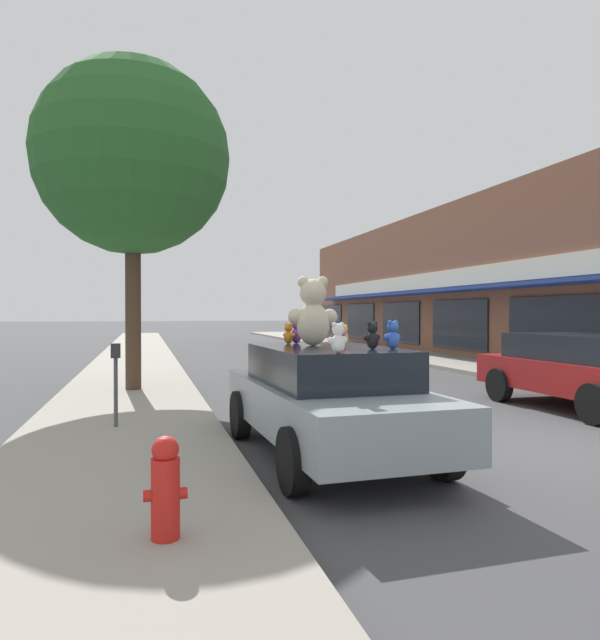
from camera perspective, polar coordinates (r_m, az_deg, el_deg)
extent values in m
plane|color=#424244|center=(8.47, 24.05, -12.10)|extent=(260.00, 260.00, 0.00)
cube|color=gray|center=(6.65, -18.21, -15.06)|extent=(2.97, 90.00, 0.13)
cube|color=navy|center=(23.63, 14.20, 2.87)|extent=(1.38, 31.98, 0.12)
cube|color=beige|center=(23.98, 15.54, 4.15)|extent=(0.08, 30.46, 0.70)
cube|color=black|center=(19.48, 23.78, -0.74)|extent=(0.06, 4.13, 2.00)
cube|color=black|center=(23.94, 15.55, -0.45)|extent=(0.06, 4.13, 2.00)
cube|color=black|center=(28.75, 9.98, -0.25)|extent=(0.06, 4.13, 2.00)
cube|color=black|center=(33.75, 6.04, -0.10)|extent=(0.06, 4.13, 2.00)
cube|color=black|center=(38.86, 3.12, 0.01)|extent=(0.06, 4.13, 2.00)
cube|color=#8C999E|center=(7.52, 2.74, -8.63)|extent=(1.94, 4.54, 0.60)
cube|color=black|center=(7.46, 2.74, -4.56)|extent=(1.66, 2.52, 0.48)
cylinder|color=black|center=(8.67, -6.00, -9.39)|extent=(0.22, 0.71, 0.70)
cylinder|color=black|center=(9.16, 4.95, -8.83)|extent=(0.22, 0.71, 0.70)
cylinder|color=black|center=(6.02, -0.69, -13.89)|extent=(0.22, 0.71, 0.70)
cylinder|color=black|center=(6.72, 14.15, -12.37)|extent=(0.22, 0.71, 0.70)
ellipsoid|color=beige|center=(7.81, 1.31, -0.41)|extent=(0.51, 0.46, 0.59)
sphere|color=beige|center=(7.81, 1.31, 2.76)|extent=(0.43, 0.43, 0.37)
sphere|color=beige|center=(7.84, 2.29, 3.82)|extent=(0.18, 0.18, 0.16)
sphere|color=beige|center=(7.81, 0.33, 3.83)|extent=(0.18, 0.18, 0.16)
sphere|color=white|center=(7.97, 1.18, 2.56)|extent=(0.16, 0.16, 0.14)
sphere|color=beige|center=(7.87, 2.99, 0.35)|extent=(0.25, 0.25, 0.22)
sphere|color=beige|center=(7.82, -0.44, 0.34)|extent=(0.25, 0.25, 0.22)
ellipsoid|color=yellow|center=(8.66, 4.45, -1.69)|extent=(0.17, 0.17, 0.17)
sphere|color=yellow|center=(8.65, 4.45, -0.86)|extent=(0.15, 0.15, 0.11)
sphere|color=yellow|center=(8.68, 4.57, -0.58)|extent=(0.06, 0.06, 0.04)
sphere|color=yellow|center=(8.62, 4.33, -0.59)|extent=(0.06, 0.06, 0.04)
sphere|color=#FFFF4D|center=(8.67, 4.19, -0.90)|extent=(0.06, 0.06, 0.04)
sphere|color=yellow|center=(8.72, 4.61, -1.48)|extent=(0.09, 0.09, 0.06)
sphere|color=yellow|center=(8.60, 4.18, -1.51)|extent=(0.09, 0.09, 0.06)
ellipsoid|color=purple|center=(8.37, -0.36, -1.58)|extent=(0.20, 0.22, 0.22)
sphere|color=purple|center=(8.37, -0.36, -0.45)|extent=(0.19, 0.19, 0.14)
sphere|color=purple|center=(8.42, -0.31, -0.07)|extent=(0.08, 0.08, 0.06)
sphere|color=purple|center=(8.32, -0.42, -0.08)|extent=(0.08, 0.08, 0.06)
sphere|color=#BA67ED|center=(8.38, -0.77, -0.51)|extent=(0.07, 0.07, 0.05)
sphere|color=purple|center=(8.46, -0.35, -1.29)|extent=(0.11, 0.11, 0.08)
sphere|color=purple|center=(8.29, -0.55, -1.33)|extent=(0.11, 0.11, 0.08)
ellipsoid|color=white|center=(6.28, 3.83, -2.39)|extent=(0.19, 0.18, 0.21)
sphere|color=white|center=(6.28, 3.84, -0.95)|extent=(0.16, 0.16, 0.14)
sphere|color=white|center=(6.30, 4.20, -0.47)|extent=(0.07, 0.07, 0.06)
sphere|color=white|center=(6.25, 3.46, -0.48)|extent=(0.07, 0.07, 0.06)
sphere|color=white|center=(6.32, 3.55, -1.01)|extent=(0.06, 0.06, 0.05)
sphere|color=white|center=(6.34, 4.42, -2.02)|extent=(0.10, 0.10, 0.08)
sphere|color=white|center=(6.24, 3.12, -2.06)|extent=(0.10, 0.10, 0.08)
ellipsoid|color=pink|center=(7.87, 4.36, -2.03)|extent=(0.14, 0.14, 0.14)
sphere|color=pink|center=(7.86, 4.36, -1.28)|extent=(0.13, 0.13, 0.09)
sphere|color=pink|center=(7.89, 4.44, -1.02)|extent=(0.05, 0.05, 0.04)
sphere|color=pink|center=(7.83, 4.29, -1.03)|extent=(0.05, 0.05, 0.04)
sphere|color=#FFA3DA|center=(7.88, 4.10, -1.31)|extent=(0.05, 0.05, 0.03)
sphere|color=pink|center=(7.92, 4.44, -1.83)|extent=(0.07, 0.07, 0.05)
sphere|color=pink|center=(7.82, 4.17, -1.87)|extent=(0.07, 0.07, 0.05)
ellipsoid|color=blue|center=(7.12, 9.26, -2.00)|extent=(0.21, 0.20, 0.22)
sphere|color=blue|center=(7.12, 9.26, -0.68)|extent=(0.18, 0.18, 0.14)
sphere|color=blue|center=(7.15, 9.55, -0.24)|extent=(0.08, 0.08, 0.06)
sphere|color=blue|center=(7.08, 8.98, -0.24)|extent=(0.08, 0.08, 0.06)
sphere|color=#548DFF|center=(7.16, 8.92, -0.74)|extent=(0.07, 0.07, 0.05)
sphere|color=blue|center=(7.20, 9.69, -1.66)|extent=(0.11, 0.11, 0.08)
sphere|color=blue|center=(7.07, 8.68, -1.70)|extent=(0.11, 0.11, 0.08)
ellipsoid|color=black|center=(7.09, 7.26, -2.04)|extent=(0.20, 0.19, 0.21)
sphere|color=black|center=(7.09, 7.26, -0.77)|extent=(0.17, 0.17, 0.14)
sphere|color=black|center=(7.12, 7.55, -0.34)|extent=(0.07, 0.07, 0.06)
sphere|color=black|center=(7.06, 6.96, -0.34)|extent=(0.07, 0.07, 0.06)
sphere|color=#3A3A3D|center=(7.13, 6.95, -0.82)|extent=(0.07, 0.07, 0.05)
sphere|color=black|center=(7.16, 7.70, -1.71)|extent=(0.10, 0.10, 0.08)
sphere|color=black|center=(7.05, 6.67, -1.75)|extent=(0.10, 0.10, 0.08)
ellipsoid|color=orange|center=(8.26, -1.17, -1.75)|extent=(0.18, 0.18, 0.18)
sphere|color=orange|center=(8.26, -1.17, -0.80)|extent=(0.16, 0.16, 0.12)
sphere|color=orange|center=(8.23, -0.96, -0.49)|extent=(0.07, 0.07, 0.05)
sphere|color=orange|center=(8.29, -1.37, -0.48)|extent=(0.07, 0.07, 0.05)
sphere|color=#FFBA41|center=(8.29, -0.93, -0.84)|extent=(0.06, 0.06, 0.04)
sphere|color=orange|center=(8.22, -0.74, -1.53)|extent=(0.09, 0.09, 0.07)
sphere|color=orange|center=(8.32, -1.48, -1.51)|extent=(0.09, 0.09, 0.07)
cube|color=maroon|center=(12.25, 26.11, -5.06)|extent=(1.74, 4.26, 0.61)
cube|color=black|center=(12.21, 26.13, -2.49)|extent=(1.53, 2.74, 0.50)
cylinder|color=black|center=(12.80, 19.29, -6.15)|extent=(0.20, 0.70, 0.70)
cylinder|color=black|center=(13.83, 25.13, -5.67)|extent=(0.20, 0.70, 0.70)
cylinder|color=black|center=(10.75, 27.37, -7.49)|extent=(0.20, 0.70, 0.70)
cylinder|color=#473323|center=(13.48, -16.34, 0.52)|extent=(0.35, 0.35, 3.40)
sphere|color=#286028|center=(13.94, -16.40, 15.32)|extent=(4.39, 4.39, 4.39)
cylinder|color=red|center=(4.69, -13.31, -16.98)|extent=(0.22, 0.22, 0.62)
sphere|color=red|center=(4.59, -13.32, -12.51)|extent=(0.21, 0.21, 0.21)
cylinder|color=red|center=(4.68, -14.78, -16.63)|extent=(0.10, 0.09, 0.09)
cylinder|color=red|center=(4.69, -11.84, -16.59)|extent=(0.10, 0.09, 0.09)
cylinder|color=#4C4C51|center=(9.18, -17.94, -6.90)|extent=(0.06, 0.06, 1.05)
cube|color=#2D2D33|center=(9.12, -17.96, -2.94)|extent=(0.14, 0.10, 0.22)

